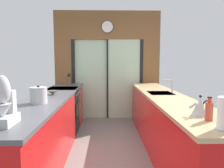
% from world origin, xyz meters
% --- Properties ---
extents(ground_plane, '(5.04, 7.60, 0.02)m').
position_xyz_m(ground_plane, '(0.00, 0.60, -0.01)').
color(ground_plane, slate).
extents(back_wall_unit, '(2.64, 0.12, 2.70)m').
position_xyz_m(back_wall_unit, '(0.00, 2.40, 1.52)').
color(back_wall_unit, brown).
rests_on(back_wall_unit, ground_plane).
extents(left_counter_run, '(0.62, 3.80, 0.92)m').
position_xyz_m(left_counter_run, '(-0.91, 0.13, 0.47)').
color(left_counter_run, red).
rests_on(left_counter_run, ground_plane).
extents(right_counter_run, '(0.62, 3.80, 0.92)m').
position_xyz_m(right_counter_run, '(0.91, 0.30, 0.46)').
color(right_counter_run, red).
rests_on(right_counter_run, ground_plane).
extents(sink_faucet, '(0.19, 0.02, 0.22)m').
position_xyz_m(sink_faucet, '(1.05, 0.55, 1.07)').
color(sink_faucet, '#B7BABC').
rests_on(sink_faucet, right_counter_run).
extents(oven_range, '(0.60, 0.60, 0.92)m').
position_xyz_m(oven_range, '(-0.91, 1.25, 0.46)').
color(oven_range, black).
rests_on(oven_range, ground_plane).
extents(mixing_bowl, '(0.17, 0.17, 0.07)m').
position_xyz_m(mixing_bowl, '(-0.89, 0.40, 0.96)').
color(mixing_bowl, '#514C47').
rests_on(mixing_bowl, left_counter_run).
extents(knife_block, '(0.08, 0.14, 0.26)m').
position_xyz_m(knife_block, '(-0.89, 1.89, 1.02)').
color(knife_block, brown).
rests_on(knife_block, left_counter_run).
extents(stand_mixer, '(0.17, 0.27, 0.42)m').
position_xyz_m(stand_mixer, '(-0.89, -1.24, 1.08)').
color(stand_mixer, '#B7BABC').
rests_on(stand_mixer, left_counter_run).
extents(stock_pot, '(0.22, 0.22, 0.23)m').
position_xyz_m(stock_pot, '(-0.89, -0.32, 1.02)').
color(stock_pot, '#B7BABC').
rests_on(stock_pot, left_counter_run).
extents(kettle, '(0.25, 0.16, 0.21)m').
position_xyz_m(kettle, '(0.89, -0.98, 1.01)').
color(kettle, '#B7BABC').
rests_on(kettle, right_counter_run).
extents(soap_bottle, '(0.07, 0.07, 0.22)m').
position_xyz_m(soap_bottle, '(0.89, -1.16, 1.01)').
color(soap_bottle, '#B23D2D').
rests_on(soap_bottle, right_counter_run).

